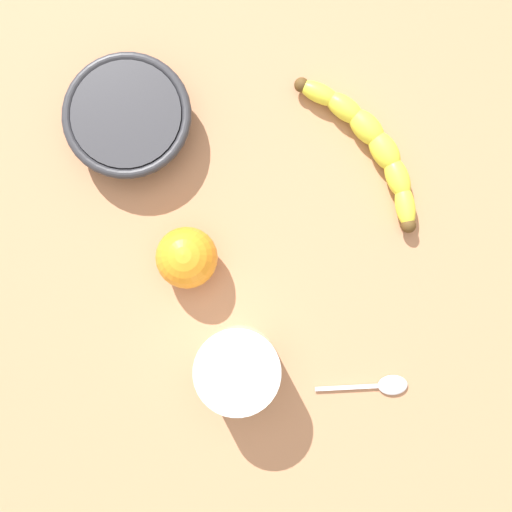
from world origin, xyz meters
TOP-DOWN VIEW (x-y plane):
  - wooden_tabletop at (0.00, 0.00)cm, footprint 120.00×120.00cm
  - banana at (12.07, 7.25)cm, footprint 10.47×22.48cm
  - smoothie_glass at (-11.06, -13.96)cm, footprint 9.47×9.47cm
  - ceramic_bowl at (-15.26, 18.34)cm, footprint 15.49×15.49cm
  - orange_fruit at (-13.23, 0.11)cm, footprint 7.31×7.31cm
  - teaspoon at (5.31, -21.48)cm, footprint 11.22×4.09cm

SIDE VIEW (x-z plane):
  - wooden_tabletop at x=0.00cm, z-range 0.00..3.00cm
  - teaspoon at x=5.31cm, z-range 3.00..3.80cm
  - banana at x=12.07cm, z-range 3.00..6.16cm
  - ceramic_bowl at x=-15.26cm, z-range 3.46..8.22cm
  - orange_fruit at x=-13.23cm, z-range 3.00..10.31cm
  - smoothie_glass at x=-11.06cm, z-range 2.87..12.11cm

